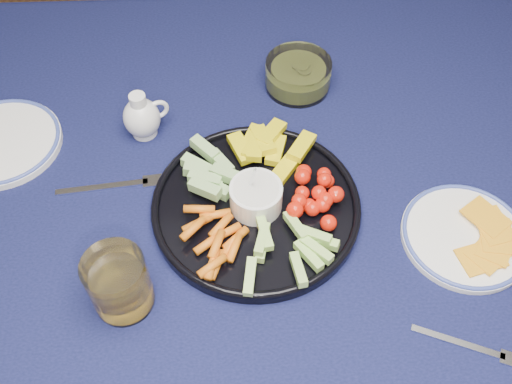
{
  "coord_description": "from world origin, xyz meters",
  "views": [
    {
      "loc": [
        0.03,
        -0.58,
        1.5
      ],
      "look_at": [
        0.05,
        -0.05,
        0.8
      ],
      "focal_mm": 40.0,
      "sensor_mm": 36.0,
      "label": 1
    }
  ],
  "objects_px": {
    "cheese_plate": "(465,235)",
    "juice_tumbler": "(120,285)",
    "dining_table": "(228,216)",
    "side_plate_extra": "(2,142)",
    "pickle_bowl": "(298,76)",
    "crudite_platter": "(255,203)",
    "creamer_pitcher": "(142,117)"
  },
  "relations": [
    {
      "from": "crudite_platter",
      "to": "juice_tumbler",
      "type": "xyz_separation_m",
      "value": [
        -0.19,
        -0.15,
        0.03
      ]
    },
    {
      "from": "dining_table",
      "to": "side_plate_extra",
      "type": "xyz_separation_m",
      "value": [
        -0.39,
        0.11,
        0.1
      ]
    },
    {
      "from": "crudite_platter",
      "to": "pickle_bowl",
      "type": "height_order",
      "value": "crudite_platter"
    },
    {
      "from": "dining_table",
      "to": "crudite_platter",
      "type": "relative_size",
      "value": 4.96
    },
    {
      "from": "crudite_platter",
      "to": "juice_tumbler",
      "type": "relative_size",
      "value": 3.27
    },
    {
      "from": "crudite_platter",
      "to": "creamer_pitcher",
      "type": "height_order",
      "value": "crudite_platter"
    },
    {
      "from": "pickle_bowl",
      "to": "cheese_plate",
      "type": "height_order",
      "value": "pickle_bowl"
    },
    {
      "from": "pickle_bowl",
      "to": "side_plate_extra",
      "type": "xyz_separation_m",
      "value": [
        -0.53,
        -0.13,
        -0.02
      ]
    },
    {
      "from": "pickle_bowl",
      "to": "side_plate_extra",
      "type": "distance_m",
      "value": 0.55
    },
    {
      "from": "dining_table",
      "to": "pickle_bowl",
      "type": "bearing_deg",
      "value": 59.43
    },
    {
      "from": "creamer_pitcher",
      "to": "side_plate_extra",
      "type": "height_order",
      "value": "creamer_pitcher"
    },
    {
      "from": "cheese_plate",
      "to": "juice_tumbler",
      "type": "bearing_deg",
      "value": -170.83
    },
    {
      "from": "dining_table",
      "to": "cheese_plate",
      "type": "xyz_separation_m",
      "value": [
        0.37,
        -0.12,
        0.1
      ]
    },
    {
      "from": "cheese_plate",
      "to": "juice_tumbler",
      "type": "distance_m",
      "value": 0.53
    },
    {
      "from": "juice_tumbler",
      "to": "side_plate_extra",
      "type": "distance_m",
      "value": 0.4
    },
    {
      "from": "creamer_pitcher",
      "to": "juice_tumbler",
      "type": "xyz_separation_m",
      "value": [
        -0.0,
        -0.33,
        0.01
      ]
    },
    {
      "from": "side_plate_extra",
      "to": "crudite_platter",
      "type": "bearing_deg",
      "value": -19.81
    },
    {
      "from": "cheese_plate",
      "to": "juice_tumbler",
      "type": "relative_size",
      "value": 1.91
    },
    {
      "from": "cheese_plate",
      "to": "side_plate_extra",
      "type": "height_order",
      "value": "cheese_plate"
    },
    {
      "from": "dining_table",
      "to": "creamer_pitcher",
      "type": "distance_m",
      "value": 0.23
    },
    {
      "from": "dining_table",
      "to": "creamer_pitcher",
      "type": "xyz_separation_m",
      "value": [
        -0.14,
        0.13,
        0.13
      ]
    },
    {
      "from": "pickle_bowl",
      "to": "cheese_plate",
      "type": "xyz_separation_m",
      "value": [
        0.23,
        -0.36,
        -0.02
      ]
    },
    {
      "from": "crudite_platter",
      "to": "cheese_plate",
      "type": "bearing_deg",
      "value": -11.79
    },
    {
      "from": "juice_tumbler",
      "to": "dining_table",
      "type": "bearing_deg",
      "value": 53.93
    },
    {
      "from": "crudite_platter",
      "to": "pickle_bowl",
      "type": "xyz_separation_m",
      "value": [
        0.09,
        0.29,
        0.01
      ]
    },
    {
      "from": "cheese_plate",
      "to": "crudite_platter",
      "type": "bearing_deg",
      "value": 168.21
    },
    {
      "from": "pickle_bowl",
      "to": "side_plate_extra",
      "type": "relative_size",
      "value": 0.6
    },
    {
      "from": "pickle_bowl",
      "to": "dining_table",
      "type": "bearing_deg",
      "value": -120.57
    },
    {
      "from": "juice_tumbler",
      "to": "cheese_plate",
      "type": "bearing_deg",
      "value": 9.17
    },
    {
      "from": "cheese_plate",
      "to": "juice_tumbler",
      "type": "xyz_separation_m",
      "value": [
        -0.52,
        -0.08,
        0.03
      ]
    },
    {
      "from": "crudite_platter",
      "to": "juice_tumbler",
      "type": "distance_m",
      "value": 0.25
    },
    {
      "from": "dining_table",
      "to": "juice_tumbler",
      "type": "xyz_separation_m",
      "value": [
        -0.15,
        -0.2,
        0.13
      ]
    }
  ]
}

